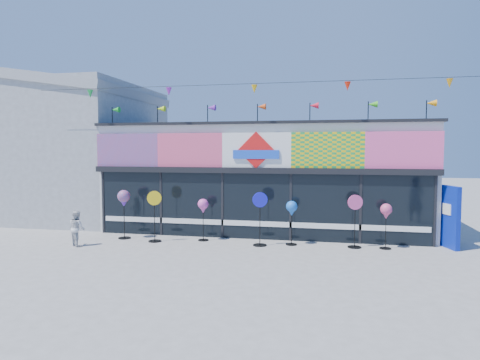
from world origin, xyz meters
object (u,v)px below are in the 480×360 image
(spinner_1, at_px, (155,215))
(spinner_6, at_px, (386,213))
(spinner_2, at_px, (203,207))
(child, at_px, (77,228))
(spinner_3, at_px, (260,217))
(spinner_4, at_px, (292,210))
(blue_sign, at_px, (449,217))
(spinner_0, at_px, (124,200))
(spinner_5, at_px, (355,220))

(spinner_1, distance_m, spinner_6, 7.55)
(spinner_2, bearing_deg, child, -156.95)
(spinner_2, distance_m, spinner_3, 2.08)
(spinner_4, bearing_deg, child, -167.15)
(blue_sign, relative_size, spinner_4, 1.36)
(spinner_4, relative_size, spinner_6, 1.01)
(spinner_1, distance_m, spinner_2, 1.66)
(blue_sign, xyz_separation_m, spinner_4, (-4.92, -0.58, 0.17))
(spinner_1, relative_size, child, 1.49)
(spinner_0, xyz_separation_m, spinner_5, (7.84, 0.19, -0.47))
(spinner_3, bearing_deg, spinner_6, 5.37)
(spinner_2, xyz_separation_m, spinner_6, (5.97, -0.01, -0.01))
(spinner_4, distance_m, spinner_6, 2.94)
(spinner_2, height_order, spinner_4, spinner_4)
(spinner_1, height_order, spinner_4, spinner_1)
(spinner_0, relative_size, spinner_1, 0.99)
(spinner_0, relative_size, spinner_3, 0.98)
(spinner_5, relative_size, child, 1.46)
(blue_sign, bearing_deg, spinner_0, 166.67)
(spinner_1, xyz_separation_m, spinner_6, (7.53, 0.49, 0.23))
(spinner_4, bearing_deg, spinner_3, -161.88)
(spinner_0, xyz_separation_m, spinner_2, (2.81, 0.24, -0.21))
(spinner_4, relative_size, spinner_5, 0.86)
(spinner_5, distance_m, spinner_6, 0.98)
(spinner_5, bearing_deg, spinner_6, 2.08)
(spinner_4, height_order, spinner_5, spinner_5)
(spinner_2, height_order, spinner_5, spinner_5)
(spinner_2, height_order, spinner_6, spinner_2)
(blue_sign, distance_m, spinner_2, 7.96)
(spinner_0, height_order, spinner_5, spinner_0)
(spinner_5, bearing_deg, spinner_2, 179.49)
(spinner_3, distance_m, child, 5.94)
(spinner_4, bearing_deg, spinner_0, -178.21)
(spinner_1, relative_size, spinner_6, 1.20)
(spinner_4, bearing_deg, blue_sign, 6.77)
(spinner_6, bearing_deg, spinner_5, -177.92)
(spinner_0, distance_m, spinner_5, 7.85)
(spinner_2, height_order, spinner_3, spinner_3)
(spinner_2, distance_m, spinner_4, 3.02)
(child, bearing_deg, spinner_0, -92.78)
(spinner_2, bearing_deg, spinner_6, -0.10)
(child, bearing_deg, spinner_5, -137.55)
(blue_sign, height_order, spinner_4, blue_sign)
(spinner_3, distance_m, spinner_4, 1.07)
(spinner_4, bearing_deg, spinner_2, 178.95)
(spinner_0, bearing_deg, spinner_6, 1.48)
(spinner_4, bearing_deg, spinner_5, 0.29)
(spinner_1, relative_size, spinner_2, 1.20)
(blue_sign, bearing_deg, child, 172.92)
(spinner_1, height_order, child, spinner_1)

